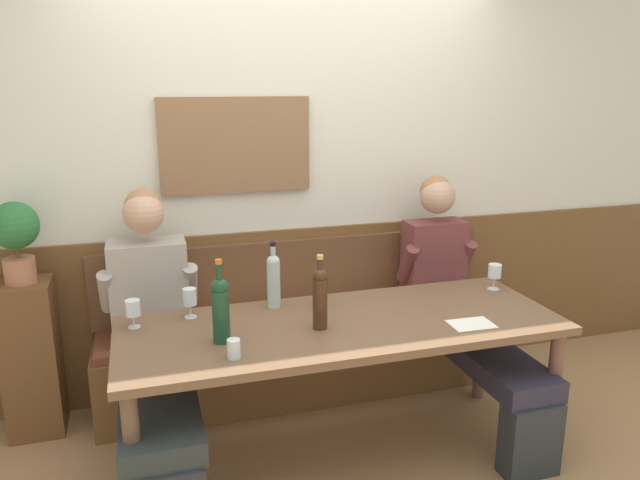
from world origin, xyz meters
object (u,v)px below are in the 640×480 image
Objects in this scene: wall_bench at (305,351)px; wine_bottle_green_tall at (320,296)px; wine_glass_mid_left at (319,287)px; wine_glass_near_bucket at (133,310)px; person_center_right_seat at (153,333)px; wine_bottle_amber_mid at (221,308)px; wine_bottle_clear_water at (274,279)px; potted_plant at (15,234)px; wine_glass_center_front at (190,298)px; water_tumbler_left at (234,349)px; wine_glass_by_bottle at (495,272)px; person_right_seat at (459,299)px; dining_table at (342,337)px.

wall_bench is 0.97m from wine_bottle_green_tall.
wine_glass_near_bucket is (-0.92, -0.01, -0.02)m from wine_glass_mid_left.
wine_bottle_green_tall is at bearing -27.46° from person_center_right_seat.
wine_bottle_amber_mid reaches higher than wine_glass_mid_left.
wine_bottle_amber_mid is 0.48m from wine_bottle_clear_water.
potted_plant is at bearing 139.71° from wine_bottle_amber_mid.
water_tumbler_left is at bearing -75.62° from wine_glass_center_front.
wine_glass_center_front is 1.01× the size of wine_glass_mid_left.
wine_glass_mid_left is at bearing -3.73° from wine_glass_center_front.
person_center_right_seat is 0.57m from wine_bottle_amber_mid.
potted_plant is (-0.64, 0.37, 0.47)m from person_center_right_seat.
wine_bottle_clear_water is 0.24m from wine_glass_mid_left.
wine_glass_center_front is 0.54m from water_tumbler_left.
person_center_right_seat is 0.69m from water_tumbler_left.
potted_plant is at bearing 168.22° from wine_glass_by_bottle.
wine_glass_near_bucket is (-0.70, -0.07, -0.06)m from wine_bottle_clear_water.
person_center_right_seat reaches higher than person_right_seat.
wall_bench is 17.96× the size of wine_glass_near_bucket.
person_center_right_seat reaches higher than wine_glass_mid_left.
wine_bottle_amber_mid reaches higher than wall_bench.
person_center_right_seat is at bearing 171.75° from wine_glass_mid_left.
wine_glass_mid_left is at bearing 0.43° from wine_glass_near_bucket.
water_tumbler_left is at bearing -45.40° from potted_plant.
wine_bottle_clear_water is at bearing 132.74° from dining_table.
person_center_right_seat is at bearing 156.94° from wine_glass_center_front.
wine_glass_near_bucket is (-0.38, 0.29, -0.07)m from wine_bottle_amber_mid.
dining_table is 14.72× the size of wine_glass_by_bottle.
potted_plant reaches higher than wine_glass_center_front.
wine_glass_by_bottle is at bearing -4.20° from wine_bottle_clear_water.
wine_bottle_amber_mid reaches higher than dining_table.
wine_bottle_green_tall is 1.13m from wine_glass_by_bottle.
potted_plant reaches higher than wall_bench.
person_center_right_seat reaches higher than wine_bottle_green_tall.
water_tumbler_left is at bearing -156.72° from dining_table.
potted_plant is (-1.52, 0.72, 0.46)m from dining_table.
potted_plant is (-2.49, 0.52, 0.28)m from wine_glass_by_bottle.
dining_table is 0.95m from person_center_right_seat.
wine_glass_near_bucket is at bearing 130.67° from water_tumbler_left.
wine_glass_center_front is at bearing -23.06° from person_center_right_seat.
wine_bottle_amber_mid reaches higher than wine_bottle_clear_water.
water_tumbler_left is at bearing -118.71° from wine_bottle_clear_water.
potted_plant is at bearing 161.51° from wine_glass_mid_left.
water_tumbler_left is at bearing -82.01° from wine_bottle_amber_mid.
water_tumbler_left is at bearing -163.77° from wine_glass_by_bottle.
wine_bottle_clear_water is 0.43m from wine_glass_center_front.
wine_glass_near_bucket is (-0.08, -0.13, 0.18)m from person_center_right_seat.
wall_bench is 0.78m from wine_bottle_clear_water.
person_center_right_seat is 3.69× the size of wine_bottle_green_tall.
dining_table is 6.18× the size of wine_bottle_clear_water.
potted_plant is (-0.93, 0.79, 0.22)m from wine_bottle_amber_mid.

